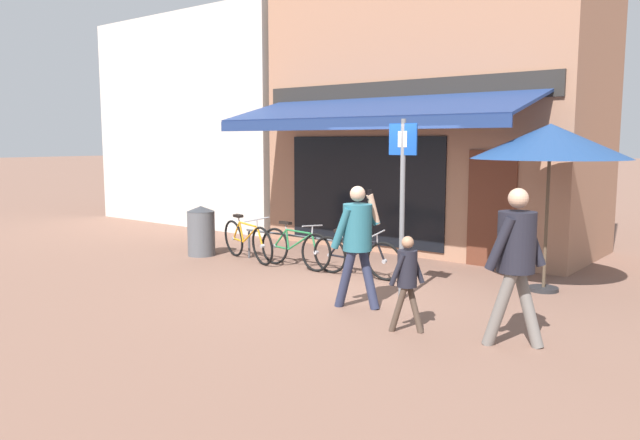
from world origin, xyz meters
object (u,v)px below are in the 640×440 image
(pedestrian_child, at_px, (407,274))
(bicycle_orange, at_px, (247,241))
(bicycle_green, at_px, (295,248))
(cafe_parasol, at_px, (550,142))
(parking_sign, at_px, (402,191))
(bicycle_black, at_px, (356,256))
(pedestrian_adult, at_px, (357,234))
(pedestrian_second_adult, at_px, (516,252))
(litter_bin, at_px, (201,231))

(pedestrian_child, bearing_deg, bicycle_orange, 151.45)
(bicycle_green, relative_size, cafe_parasol, 0.67)
(parking_sign, xyz_separation_m, cafe_parasol, (1.41, 1.82, 0.68))
(bicycle_orange, bearing_deg, bicycle_black, 18.22)
(bicycle_green, distance_m, pedestrian_adult, 2.95)
(bicycle_orange, xyz_separation_m, pedestrian_adult, (3.57, -1.45, 0.63))
(bicycle_black, height_order, pedestrian_child, pedestrian_child)
(pedestrian_second_adult, height_order, litter_bin, pedestrian_second_adult)
(pedestrian_second_adult, relative_size, cafe_parasol, 0.71)
(bicycle_black, relative_size, pedestrian_second_adult, 0.97)
(bicycle_green, height_order, pedestrian_adult, pedestrian_adult)
(pedestrian_child, distance_m, pedestrian_second_adult, 1.28)
(pedestrian_second_adult, bearing_deg, litter_bin, 165.58)
(pedestrian_second_adult, height_order, cafe_parasol, cafe_parasol)
(bicycle_orange, distance_m, litter_bin, 1.13)
(litter_bin, xyz_separation_m, parking_sign, (4.92, -0.54, 1.07))
(litter_bin, bearing_deg, parking_sign, -6.27)
(pedestrian_adult, relative_size, litter_bin, 1.70)
(bicycle_orange, bearing_deg, cafe_parasol, 27.74)
(litter_bin, relative_size, parking_sign, 0.39)
(parking_sign, distance_m, cafe_parasol, 2.40)
(bicycle_black, height_order, pedestrian_second_adult, pedestrian_second_adult)
(pedestrian_adult, bearing_deg, pedestrian_second_adult, -1.23)
(pedestrian_second_adult, bearing_deg, bicycle_black, 150.08)
(pedestrian_child, relative_size, litter_bin, 1.18)
(bicycle_orange, xyz_separation_m, cafe_parasol, (5.23, 1.10, 1.86))
(pedestrian_adult, distance_m, pedestrian_child, 1.25)
(pedestrian_second_adult, relative_size, parking_sign, 0.69)
(bicycle_green, distance_m, bicycle_black, 1.32)
(bicycle_black, distance_m, pedestrian_child, 3.05)
(bicycle_orange, distance_m, pedestrian_adult, 3.90)
(bicycle_black, xyz_separation_m, parking_sign, (1.37, -0.82, 1.21))
(pedestrian_second_adult, bearing_deg, bicycle_green, 157.45)
(cafe_parasol, bearing_deg, litter_bin, -168.59)
(bicycle_black, relative_size, parking_sign, 0.67)
(bicycle_orange, xyz_separation_m, parking_sign, (3.81, -0.72, 1.18))
(litter_bin, bearing_deg, pedestrian_child, -17.32)
(bicycle_green, xyz_separation_m, pedestrian_child, (3.53, -2.04, 0.34))
(parking_sign, relative_size, cafe_parasol, 1.02)
(pedestrian_adult, bearing_deg, bicycle_green, 152.58)
(cafe_parasol, bearing_deg, pedestrian_adult, -123.05)
(bicycle_green, relative_size, parking_sign, 0.66)
(pedestrian_child, bearing_deg, bicycle_green, 144.37)
(bicycle_green, bearing_deg, pedestrian_adult, -29.85)
(bicycle_black, bearing_deg, bicycle_orange, 177.84)
(bicycle_orange, relative_size, pedestrian_adult, 1.07)
(pedestrian_child, bearing_deg, litter_bin, 157.12)
(bicycle_orange, bearing_deg, pedestrian_second_adult, -0.21)
(bicycle_orange, height_order, litter_bin, litter_bin)
(bicycle_orange, height_order, bicycle_green, bicycle_orange)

